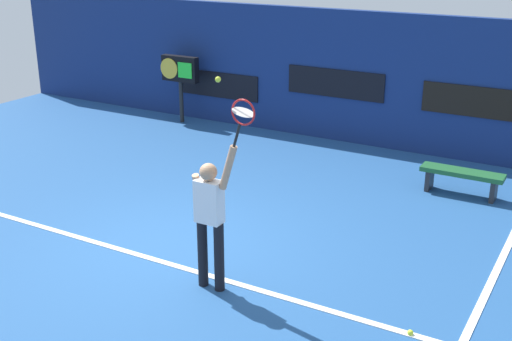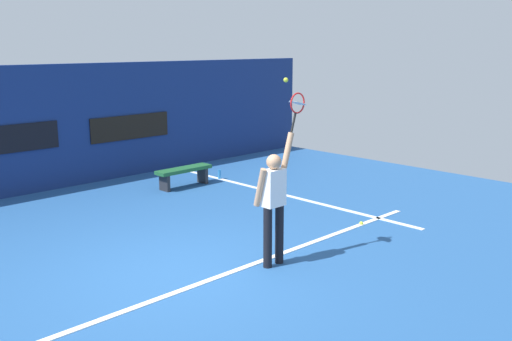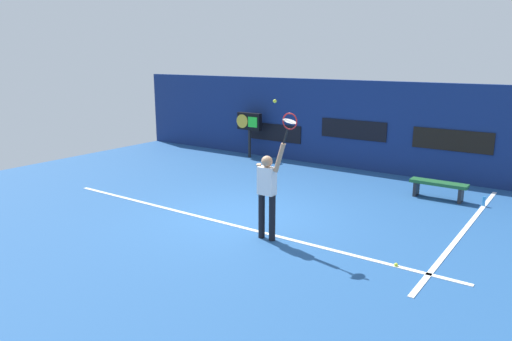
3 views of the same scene
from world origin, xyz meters
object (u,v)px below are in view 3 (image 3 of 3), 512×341
Objects in this scene: water_bottle at (484,201)px; spare_ball at (396,265)px; tennis_racket at (289,123)px; court_bench at (438,186)px; tennis_ball at (275,101)px; tennis_player at (267,190)px; scoreboard_clock at (249,123)px.

spare_ball is (-0.54, -4.58, -0.09)m from water_bottle.
water_bottle reaches higher than spare_ball.
tennis_racket reaches higher than spare_ball.
tennis_ball is at bearing -110.70° from court_bench.
tennis_player is 3.16× the size of tennis_racket.
scoreboard_clock is 7.16m from court_bench.
tennis_racket is at bearing -118.60° from water_bottle.
water_bottle is 3.53× the size of spare_ball.
court_bench is 4.62m from spare_ball.
scoreboard_clock is at bearing 170.06° from water_bottle.
tennis_player reaches higher than water_bottle.
spare_ball is at bearing 5.99° from tennis_racket.
court_bench is at bearing 69.30° from tennis_ball.
scoreboard_clock is 9.67m from spare_ball.
tennis_racket is 3.12m from spare_ball.
court_bench is (1.83, 4.84, -2.40)m from tennis_ball.
tennis_player reaches higher than court_bench.
tennis_player is 1.25× the size of scoreboard_clock.
spare_ball is (7.50, -5.99, -1.19)m from scoreboard_clock.
tennis_racket is at bearing -174.01° from spare_ball.
tennis_racket is 8.32m from scoreboard_clock.
tennis_racket is 0.45× the size of court_bench.
tennis_racket is 0.39× the size of scoreboard_clock.
tennis_ball is at bearing -173.80° from spare_ball.
tennis_ball reaches higher than water_bottle.
tennis_player is at bearing -51.43° from scoreboard_clock.
scoreboard_clock is 23.36× the size of spare_ball.
spare_ball is at bearing 4.77° from tennis_player.
tennis_player is 5.24m from court_bench.
tennis_player reaches higher than scoreboard_clock.
spare_ball is (2.55, 0.21, -0.98)m from tennis_player.
court_bench is 1.10m from water_bottle.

